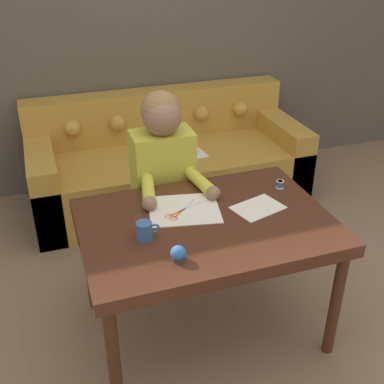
{
  "coord_description": "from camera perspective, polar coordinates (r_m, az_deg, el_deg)",
  "views": [
    {
      "loc": [
        -0.87,
        -1.87,
        2.03
      ],
      "look_at": [
        -0.17,
        0.18,
        0.82
      ],
      "focal_mm": 45.0,
      "sensor_mm": 36.0,
      "label": 1
    }
  ],
  "objects": [
    {
      "name": "ground_plane",
      "position": [
        2.89,
        4.52,
        -15.51
      ],
      "size": [
        16.0,
        16.0,
        0.0
      ],
      "primitive_type": "plane",
      "color": "#846647"
    },
    {
      "name": "wall_back",
      "position": [
        4.07,
        -6.49,
        18.66
      ],
      "size": [
        8.0,
        0.06,
        2.6
      ],
      "color": "brown",
      "rests_on": "ground_plane"
    },
    {
      "name": "dining_table",
      "position": [
        2.47,
        1.66,
        -4.83
      ],
      "size": [
        1.26,
        0.88,
        0.72
      ],
      "color": "#472314",
      "rests_on": "ground_plane"
    },
    {
      "name": "couch",
      "position": [
        3.98,
        -2.96,
        3.37
      ],
      "size": [
        2.18,
        0.91,
        0.84
      ],
      "color": "#B7842D",
      "rests_on": "ground_plane"
    },
    {
      "name": "person",
      "position": [
        2.93,
        -3.35,
        0.71
      ],
      "size": [
        0.44,
        0.57,
        1.22
      ],
      "color": "#33281E",
      "rests_on": "ground_plane"
    },
    {
      "name": "pattern_paper_main",
      "position": [
        2.52,
        -0.93,
        -2.07
      ],
      "size": [
        0.42,
        0.38,
        0.0
      ],
      "color": "beige",
      "rests_on": "dining_table"
    },
    {
      "name": "pattern_paper_offcut",
      "position": [
        2.56,
        7.82,
        -1.85
      ],
      "size": [
        0.3,
        0.25,
        0.0
      ],
      "color": "beige",
      "rests_on": "dining_table"
    },
    {
      "name": "scissors",
      "position": [
        2.49,
        -1.6,
        -2.5
      ],
      "size": [
        0.23,
        0.18,
        0.01
      ],
      "color": "silver",
      "rests_on": "dining_table"
    },
    {
      "name": "mug",
      "position": [
        2.28,
        -5.62,
        -4.6
      ],
      "size": [
        0.11,
        0.08,
        0.09
      ],
      "color": "#335B84",
      "rests_on": "dining_table"
    },
    {
      "name": "thread_spool",
      "position": [
        2.76,
        10.38,
        0.89
      ],
      "size": [
        0.04,
        0.04,
        0.05
      ],
      "color": "#3366B2",
      "rests_on": "dining_table"
    },
    {
      "name": "pin_cushion",
      "position": [
        2.14,
        -1.66,
        -7.32
      ],
      "size": [
        0.07,
        0.07,
        0.07
      ],
      "color": "#4C3828",
      "rests_on": "dining_table"
    }
  ]
}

